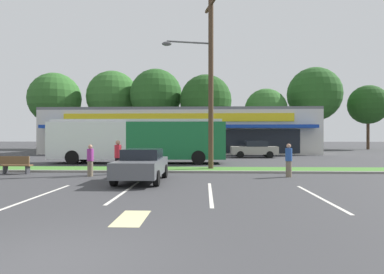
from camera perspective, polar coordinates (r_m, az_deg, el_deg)
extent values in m
plane|color=#38383A|center=(5.89, -24.77, -19.69)|extent=(240.00, 240.00, 0.00)
cube|color=#427A2D|center=(19.20, -5.34, -5.69)|extent=(56.00, 2.20, 0.12)
cube|color=gray|center=(18.00, -5.86, -6.08)|extent=(56.00, 0.24, 0.12)
cube|color=silver|center=(12.09, -25.43, -9.39)|extent=(0.12, 4.80, 0.01)
cube|color=silver|center=(12.16, -11.68, -9.33)|extent=(0.12, 4.80, 0.01)
cube|color=silver|center=(11.55, 3.26, -9.82)|extent=(0.12, 4.80, 0.01)
cube|color=silver|center=(11.54, 21.47, -9.84)|extent=(0.12, 4.80, 0.01)
cube|color=beige|center=(8.27, -10.59, -13.83)|extent=(0.70, 1.60, 0.01)
cube|color=beige|center=(42.10, -1.78, 0.74)|extent=(31.25, 13.91, 4.94)
cube|color=black|center=(35.13, -2.57, -0.75)|extent=(26.25, 0.08, 2.57)
cube|color=#14389E|center=(34.48, -2.67, 1.87)|extent=(29.37, 1.40, 0.35)
cube|color=yellow|center=(35.14, -2.58, 3.44)|extent=(25.00, 0.16, 0.89)
cube|color=slate|center=(42.21, -1.78, 4.29)|extent=(31.25, 13.91, 0.30)
cylinder|color=#473323|center=(56.75, -22.96, 0.58)|extent=(0.44, 0.44, 4.98)
sphere|color=#2D6026|center=(57.08, -22.96, 6.21)|extent=(8.30, 8.30, 8.30)
cylinder|color=#473323|center=(54.02, -13.78, 0.79)|extent=(0.44, 0.44, 5.31)
sphere|color=#2D6026|center=(54.40, -13.78, 6.89)|extent=(8.33, 8.33, 8.33)
cylinder|color=#473323|center=(50.01, -6.35, 0.89)|extent=(0.44, 0.44, 5.40)
sphere|color=#23511E|center=(50.41, -6.35, 7.36)|extent=(7.93, 7.93, 7.93)
cylinder|color=#473323|center=(47.28, 2.41, 0.34)|extent=(0.44, 0.44, 4.40)
sphere|color=#1E4719|center=(47.57, 2.41, 6.41)|extent=(7.55, 7.55, 7.55)
cylinder|color=#473323|center=(49.39, 12.85, -0.15)|extent=(0.44, 0.44, 3.58)
sphere|color=#2D6026|center=(49.55, 12.86, 4.66)|extent=(6.31, 6.31, 6.31)
cylinder|color=#473323|center=(53.28, 20.71, 0.85)|extent=(0.44, 0.44, 5.42)
sphere|color=#23511E|center=(53.67, 20.71, 7.05)|extent=(8.23, 8.23, 8.23)
cylinder|color=#473323|center=(56.87, 28.54, 0.43)|extent=(0.44, 0.44, 4.68)
sphere|color=#1E4719|center=(57.08, 28.54, 5.03)|extent=(5.97, 5.97, 5.97)
cylinder|color=#4C3826|center=(19.31, 3.34, 9.57)|extent=(0.30, 0.30, 10.34)
cube|color=#4C3826|center=(20.56, 3.34, 22.23)|extent=(0.69, 2.37, 0.14)
cylinder|color=#59595B|center=(19.54, -0.51, 16.30)|extent=(2.55, 0.69, 0.10)
ellipsoid|color=#59595B|center=(19.31, -4.46, 16.03)|extent=(0.56, 0.32, 0.24)
cube|color=#196638|center=(24.18, -2.67, -0.61)|extent=(7.12, 2.67, 2.70)
cube|color=silver|center=(25.44, -17.28, -0.58)|extent=(5.83, 2.65, 2.70)
cube|color=silver|center=(24.57, -9.43, 2.79)|extent=(12.38, 2.50, 0.20)
cube|color=black|center=(25.83, -8.89, 0.52)|extent=(11.83, 0.26, 1.19)
cube|color=black|center=(26.52, -23.28, 0.15)|extent=(0.10, 2.17, 1.51)
cylinder|color=black|center=(24.71, -20.27, -3.38)|extent=(1.00, 0.32, 1.00)
cylinder|color=black|center=(26.91, -18.43, -3.10)|extent=(1.00, 0.32, 1.00)
cylinder|color=black|center=(23.27, -7.63, -3.59)|extent=(1.00, 0.32, 1.00)
cylinder|color=black|center=(25.59, -6.81, -3.26)|extent=(1.00, 0.32, 1.00)
cylinder|color=black|center=(22.99, 1.13, -3.63)|extent=(1.00, 0.32, 1.00)
cylinder|color=black|center=(25.33, 1.15, -3.29)|extent=(1.00, 0.32, 1.00)
cube|color=brown|center=(19.75, -28.47, -4.40)|extent=(1.60, 0.45, 0.06)
cube|color=brown|center=(19.56, -28.76, -3.62)|extent=(1.60, 0.06, 0.44)
cube|color=#333338|center=(19.46, -26.92, -5.13)|extent=(0.08, 0.36, 0.45)
cube|color=#333338|center=(20.08, -29.96, -4.97)|extent=(0.08, 0.36, 0.45)
cube|color=#515459|center=(14.58, -8.83, -5.20)|extent=(1.81, 4.33, 0.66)
cube|color=black|center=(14.75, -8.67, -2.97)|extent=(1.59, 1.95, 0.46)
cylinder|color=black|center=(13.15, -6.26, -7.22)|extent=(0.22, 0.64, 0.64)
cylinder|color=black|center=(13.51, -13.54, -7.02)|extent=(0.22, 0.64, 0.64)
cylinder|color=black|center=(15.80, -4.81, -5.99)|extent=(0.22, 0.64, 0.64)
cylinder|color=black|center=(16.10, -10.93, -5.88)|extent=(0.22, 0.64, 0.64)
cube|color=slate|center=(29.81, -9.74, -2.53)|extent=(4.31, 1.86, 0.63)
cube|color=black|center=(29.84, -10.14, -1.45)|extent=(1.94, 1.64, 0.49)
cylinder|color=black|center=(30.45, -6.93, -3.06)|extent=(0.64, 0.22, 0.64)
cylinder|color=black|center=(28.71, -7.49, -3.25)|extent=(0.64, 0.22, 0.64)
cylinder|color=black|center=(30.99, -11.82, -3.01)|extent=(0.64, 0.22, 0.64)
cylinder|color=black|center=(29.28, -12.66, -3.19)|extent=(0.64, 0.22, 0.64)
cube|color=#9E998C|center=(31.31, 10.79, -2.31)|extent=(4.36, 1.77, 0.73)
cube|color=black|center=(31.32, 11.19, -1.16)|extent=(1.96, 1.56, 0.54)
cylinder|color=black|center=(30.32, 8.50, -3.08)|extent=(0.64, 0.22, 0.64)
cylinder|color=black|center=(31.99, 8.17, -2.91)|extent=(0.64, 0.22, 0.64)
cylinder|color=black|center=(30.73, 13.52, -3.04)|extent=(0.64, 0.22, 0.64)
cylinder|color=black|center=(32.38, 12.94, -2.88)|extent=(0.64, 0.22, 0.64)
cylinder|color=#726651|center=(16.69, 16.64, -5.41)|extent=(0.28, 0.28, 0.79)
cylinder|color=#264C99|center=(16.63, 16.64, -2.97)|extent=(0.33, 0.33, 0.63)
sphere|color=tan|center=(16.62, 16.64, -1.52)|extent=(0.22, 0.22, 0.22)
cylinder|color=black|center=(17.57, -12.89, -5.00)|extent=(0.31, 0.31, 0.87)
cylinder|color=red|center=(17.52, -12.89, -2.47)|extent=(0.36, 0.36, 0.69)
sphere|color=tan|center=(17.50, -12.89, -0.96)|extent=(0.24, 0.24, 0.24)
cylinder|color=#726651|center=(17.03, -17.45, -5.33)|extent=(0.27, 0.27, 0.77)
cylinder|color=#99338C|center=(16.97, -17.45, -3.02)|extent=(0.32, 0.32, 0.61)
sphere|color=tan|center=(16.96, -17.45, -1.63)|extent=(0.21, 0.21, 0.21)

